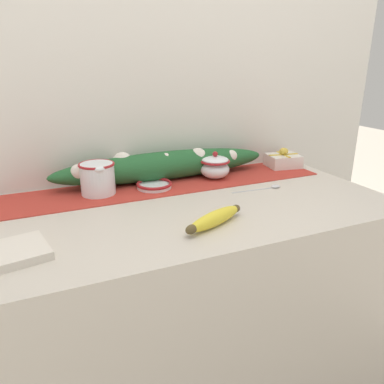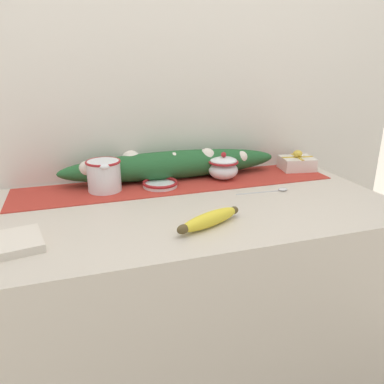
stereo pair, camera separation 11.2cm
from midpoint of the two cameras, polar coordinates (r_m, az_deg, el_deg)
name	(u,v)px [view 1 (the left image)]	position (r m, az deg, el deg)	size (l,w,h in m)	color
countertop	(194,320)	(1.40, -2.17, -19.02)	(1.24, 0.65, 0.89)	beige
back_wall	(155,93)	(1.43, -7.92, 14.75)	(2.04, 0.04, 2.40)	silver
table_runner	(171,184)	(1.35, -5.59, 1.16)	(1.14, 0.23, 0.00)	#B23328
cream_pitcher	(97,177)	(1.28, -16.67, 2.12)	(0.12, 0.14, 0.11)	white
sugar_bowl	(215,167)	(1.40, 1.22, 3.87)	(0.11, 0.11, 0.10)	white
small_dish	(154,185)	(1.31, -8.21, 1.04)	(0.13, 0.13, 0.02)	white
banana	(215,219)	(1.01, 0.29, -4.13)	(0.21, 0.12, 0.04)	yellow
spoon	(271,187)	(1.32, 9.62, 0.70)	(0.19, 0.03, 0.01)	silver
napkin_stack	(15,252)	(0.98, -28.37, -8.13)	(0.14, 0.14, 0.02)	silver
gift_box	(283,160)	(1.59, 11.77, 4.75)	(0.14, 0.13, 0.08)	silver
poinsettia_garland	(164,165)	(1.39, -6.59, 4.07)	(0.83, 0.12, 0.11)	#235B2D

